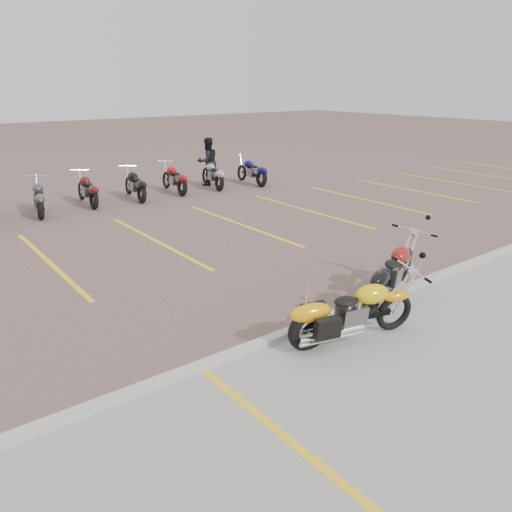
{
  "coord_description": "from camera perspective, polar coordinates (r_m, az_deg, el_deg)",
  "views": [
    {
      "loc": [
        -5.46,
        -7.42,
        3.9
      ],
      "look_at": [
        0.04,
        -0.22,
        0.75
      ],
      "focal_mm": 35.0,
      "sensor_mm": 36.0,
      "label": 1
    }
  ],
  "objects": [
    {
      "name": "flame_cruiser",
      "position": [
        9.78,
        14.94,
        -2.08
      ],
      "size": [
        2.17,
        0.91,
        0.93
      ],
      "rotation": [
        0.11,
        0.0,
        0.35
      ],
      "color": "black",
      "rests_on": "ground"
    },
    {
      "name": "curb",
      "position": [
        8.6,
        7.05,
        -7.51
      ],
      "size": [
        60.0,
        0.18,
        0.12
      ],
      "primitive_type": "cube",
      "color": "#ADAAA3",
      "rests_on": "ground"
    },
    {
      "name": "parking_stripes",
      "position": [
        13.24,
        -11.32,
        1.67
      ],
      "size": [
        38.0,
        5.5,
        0.01
      ],
      "primitive_type": null,
      "color": "yellow",
      "rests_on": "ground"
    },
    {
      "name": "apron_stripe",
      "position": [
        5.8,
        7.96,
        -23.15
      ],
      "size": [
        0.12,
        5.0,
        0.0
      ],
      "primitive_type": "cube",
      "color": "yellow",
      "rests_on": "concrete_apron"
    },
    {
      "name": "person_b",
      "position": [
        20.3,
        -5.53,
        10.69
      ],
      "size": [
        0.92,
        0.71,
        1.88
      ],
      "primitive_type": "imported",
      "rotation": [
        0.0,
        0.0,
        3.15
      ],
      "color": "black",
      "rests_on": "ground"
    },
    {
      "name": "bg_bike_row",
      "position": [
        17.38,
        -21.23,
        6.76
      ],
      "size": [
        15.76,
        2.07,
        1.1
      ],
      "color": "black",
      "rests_on": "ground"
    },
    {
      "name": "yellow_cruiser",
      "position": [
        8.03,
        10.56,
        -6.52
      ],
      "size": [
        2.24,
        0.69,
        0.94
      ],
      "rotation": [
        0.11,
        0.0,
        -0.25
      ],
      "color": "black",
      "rests_on": "ground"
    },
    {
      "name": "concrete_apron",
      "position": [
        7.32,
        21.23,
        -14.47
      ],
      "size": [
        60.0,
        5.0,
        0.01
      ],
      "primitive_type": "cube",
      "color": "#9E9B93",
      "rests_on": "ground"
    },
    {
      "name": "ground",
      "position": [
        10.0,
        -0.97,
        -3.78
      ],
      "size": [
        100.0,
        100.0,
        0.0
      ],
      "primitive_type": "plane",
      "color": "#6F544F",
      "rests_on": "ground"
    }
  ]
}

